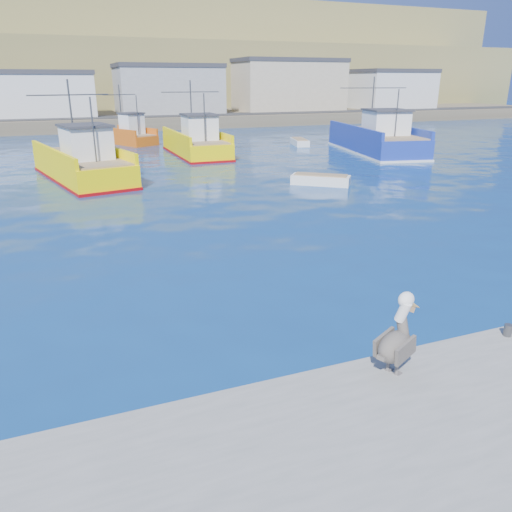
{
  "coord_description": "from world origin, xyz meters",
  "views": [
    {
      "loc": [
        -6.8,
        -11.3,
        6.47
      ],
      "look_at": [
        -1.36,
        2.45,
        1.23
      ],
      "focal_mm": 35.0,
      "sensor_mm": 36.0,
      "label": 1
    }
  ],
  "objects_px": {
    "trawler_yellow_a": "(83,164)",
    "skiff_extra": "(368,148)",
    "trawler_blue": "(377,140)",
    "boat_orange": "(128,134)",
    "skiff_mid": "(321,181)",
    "skiff_far": "(300,143)",
    "trawler_yellow_b": "(196,143)",
    "pelican": "(397,340)"
  },
  "relations": [
    {
      "from": "skiff_extra",
      "to": "pelican",
      "type": "xyz_separation_m",
      "value": [
        -21.69,
        -33.65,
        1.01
      ]
    },
    {
      "from": "trawler_blue",
      "to": "pelican",
      "type": "relative_size",
      "value": 7.89
    },
    {
      "from": "trawler_yellow_a",
      "to": "boat_orange",
      "type": "xyz_separation_m",
      "value": [
        5.75,
        19.46,
        -0.07
      ]
    },
    {
      "from": "pelican",
      "to": "trawler_blue",
      "type": "bearing_deg",
      "value": 56.14
    },
    {
      "from": "trawler_yellow_b",
      "to": "pelican",
      "type": "distance_m",
      "value": 37.42
    },
    {
      "from": "pelican",
      "to": "boat_orange",
      "type": "bearing_deg",
      "value": 88.7
    },
    {
      "from": "trawler_yellow_a",
      "to": "skiff_far",
      "type": "height_order",
      "value": "trawler_yellow_a"
    },
    {
      "from": "trawler_yellow_a",
      "to": "trawler_yellow_b",
      "type": "xyz_separation_m",
      "value": [
        10.29,
        8.64,
        -0.03
      ]
    },
    {
      "from": "skiff_far",
      "to": "skiff_mid",
      "type": "bearing_deg",
      "value": -112.55
    },
    {
      "from": "trawler_yellow_b",
      "to": "boat_orange",
      "type": "height_order",
      "value": "trawler_yellow_b"
    },
    {
      "from": "trawler_yellow_a",
      "to": "skiff_extra",
      "type": "distance_m",
      "value": 26.9
    },
    {
      "from": "boat_orange",
      "to": "skiff_mid",
      "type": "xyz_separation_m",
      "value": [
        8.46,
        -27.01,
        -0.73
      ]
    },
    {
      "from": "skiff_far",
      "to": "trawler_blue",
      "type": "bearing_deg",
      "value": -60.47
    },
    {
      "from": "trawler_yellow_b",
      "to": "skiff_extra",
      "type": "relative_size",
      "value": 2.89
    },
    {
      "from": "boat_orange",
      "to": "pelican",
      "type": "height_order",
      "value": "boat_orange"
    },
    {
      "from": "trawler_yellow_a",
      "to": "pelican",
      "type": "relative_size",
      "value": 6.82
    },
    {
      "from": "skiff_mid",
      "to": "trawler_yellow_b",
      "type": "bearing_deg",
      "value": 103.61
    },
    {
      "from": "trawler_blue",
      "to": "skiff_extra",
      "type": "height_order",
      "value": "trawler_blue"
    },
    {
      "from": "skiff_mid",
      "to": "trawler_blue",
      "type": "bearing_deg",
      "value": 43.64
    },
    {
      "from": "skiff_far",
      "to": "skiff_extra",
      "type": "relative_size",
      "value": 1.03
    },
    {
      "from": "skiff_mid",
      "to": "skiff_far",
      "type": "relative_size",
      "value": 0.94
    },
    {
      "from": "trawler_blue",
      "to": "boat_orange",
      "type": "relative_size",
      "value": 1.79
    },
    {
      "from": "boat_orange",
      "to": "trawler_yellow_a",
      "type": "bearing_deg",
      "value": -106.47
    },
    {
      "from": "trawler_yellow_a",
      "to": "trawler_yellow_b",
      "type": "height_order",
      "value": "trawler_yellow_a"
    },
    {
      "from": "boat_orange",
      "to": "skiff_far",
      "type": "height_order",
      "value": "boat_orange"
    },
    {
      "from": "trawler_blue",
      "to": "skiff_mid",
      "type": "distance_m",
      "value": 16.95
    },
    {
      "from": "skiff_mid",
      "to": "skiff_far",
      "type": "distance_m",
      "value": 20.81
    },
    {
      "from": "skiff_far",
      "to": "skiff_extra",
      "type": "distance_m",
      "value": 7.62
    },
    {
      "from": "trawler_blue",
      "to": "pelican",
      "type": "height_order",
      "value": "trawler_blue"
    },
    {
      "from": "trawler_blue",
      "to": "trawler_yellow_b",
      "type": "bearing_deg",
      "value": 164.41
    },
    {
      "from": "trawler_yellow_a",
      "to": "skiff_far",
      "type": "relative_size",
      "value": 3.1
    },
    {
      "from": "boat_orange",
      "to": "pelican",
      "type": "distance_m",
      "value": 47.83
    },
    {
      "from": "skiff_extra",
      "to": "trawler_blue",
      "type": "bearing_deg",
      "value": -85.09
    },
    {
      "from": "trawler_yellow_b",
      "to": "skiff_far",
      "type": "distance_m",
      "value": 12.31
    },
    {
      "from": "trawler_yellow_b",
      "to": "skiff_mid",
      "type": "height_order",
      "value": "trawler_yellow_b"
    },
    {
      "from": "trawler_yellow_a",
      "to": "boat_orange",
      "type": "height_order",
      "value": "trawler_yellow_a"
    },
    {
      "from": "skiff_mid",
      "to": "pelican",
      "type": "relative_size",
      "value": 2.08
    },
    {
      "from": "trawler_yellow_b",
      "to": "trawler_blue",
      "type": "bearing_deg",
      "value": -15.59
    },
    {
      "from": "trawler_blue",
      "to": "skiff_mid",
      "type": "xyz_separation_m",
      "value": [
        -12.25,
        -11.68,
        -0.9
      ]
    },
    {
      "from": "trawler_blue",
      "to": "skiff_mid",
      "type": "height_order",
      "value": "trawler_blue"
    },
    {
      "from": "trawler_yellow_b",
      "to": "boat_orange",
      "type": "xyz_separation_m",
      "value": [
        -4.54,
        10.82,
        -0.04
      ]
    },
    {
      "from": "skiff_mid",
      "to": "skiff_far",
      "type": "height_order",
      "value": "skiff_far"
    }
  ]
}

